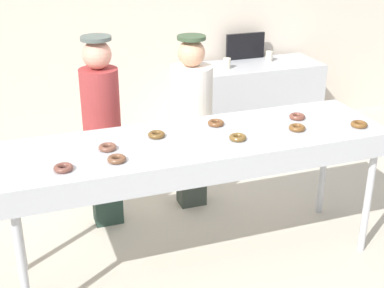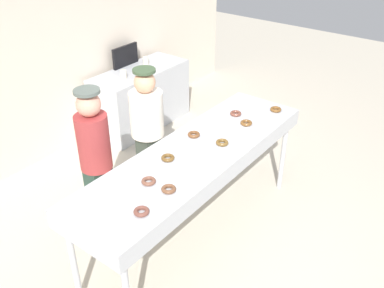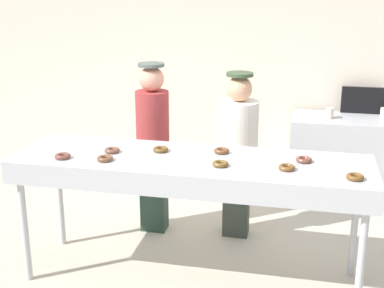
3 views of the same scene
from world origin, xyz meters
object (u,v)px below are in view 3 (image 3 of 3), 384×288
(chocolate_donut_0, at_px, (63,156))
(menu_display, at_px, (363,100))
(paper_cup_1, at_px, (384,113))
(chocolate_donut_5, at_px, (105,158))
(chocolate_donut_2, at_px, (161,149))
(chocolate_donut_4, at_px, (287,167))
(chocolate_donut_1, at_px, (112,150))
(chocolate_donut_6, at_px, (304,160))
(fryer_conveyor, at_px, (191,169))
(chocolate_donut_3, at_px, (222,151))
(worker_baker, at_px, (153,140))
(paper_cup_0, at_px, (329,113))
(chocolate_donut_7, at_px, (355,177))
(worker_assistant, at_px, (238,144))
(chocolate_donut_8, at_px, (220,164))
(prep_counter, at_px, (360,158))

(chocolate_donut_0, relative_size, menu_display, 0.26)
(paper_cup_1, bearing_deg, chocolate_donut_5, -134.00)
(chocolate_donut_2, height_order, menu_display, menu_display)
(chocolate_donut_2, height_order, chocolate_donut_4, same)
(chocolate_donut_1, xyz_separation_m, chocolate_donut_5, (0.02, -0.20, 0.00))
(chocolate_donut_6, bearing_deg, fryer_conveyor, -173.31)
(chocolate_donut_1, relative_size, chocolate_donut_3, 1.00)
(chocolate_donut_5, relative_size, worker_baker, 0.08)
(chocolate_donut_3, relative_size, paper_cup_0, 1.05)
(chocolate_donut_2, xyz_separation_m, paper_cup_1, (1.97, 2.10, -0.10))
(chocolate_donut_7, distance_m, paper_cup_1, 2.46)
(worker_baker, distance_m, worker_assistant, 0.80)
(chocolate_donut_8, distance_m, prep_counter, 2.65)
(chocolate_donut_3, relative_size, menu_display, 0.26)
(chocolate_donut_5, relative_size, paper_cup_1, 1.05)
(chocolate_donut_1, xyz_separation_m, chocolate_donut_2, (0.37, 0.11, 0.00))
(chocolate_donut_6, relative_size, chocolate_donut_8, 1.00)
(chocolate_donut_1, height_order, worker_baker, worker_baker)
(worker_assistant, bearing_deg, worker_baker, -4.92)
(chocolate_donut_1, xyz_separation_m, worker_assistant, (0.90, 0.85, -0.15))
(chocolate_donut_7, relative_size, paper_cup_1, 1.05)
(chocolate_donut_7, relative_size, worker_baker, 0.08)
(chocolate_donut_3, relative_size, chocolate_donut_6, 1.00)
(chocolate_donut_0, height_order, prep_counter, chocolate_donut_0)
(chocolate_donut_4, distance_m, worker_assistant, 1.09)
(chocolate_donut_2, xyz_separation_m, worker_assistant, (0.53, 0.75, -0.15))
(chocolate_donut_2, height_order, chocolate_donut_3, same)
(prep_counter, height_order, menu_display, menu_display)
(chocolate_donut_2, distance_m, chocolate_donut_6, 1.13)
(paper_cup_0, bearing_deg, chocolate_donut_2, -125.00)
(menu_display, bearing_deg, chocolate_donut_0, -133.03)
(chocolate_donut_6, xyz_separation_m, prep_counter, (0.62, 2.04, -0.61))
(chocolate_donut_5, height_order, chocolate_donut_8, same)
(chocolate_donut_0, distance_m, chocolate_donut_7, 2.19)
(paper_cup_0, bearing_deg, chocolate_donut_4, -99.45)
(chocolate_donut_7, distance_m, prep_counter, 2.43)
(chocolate_donut_4, distance_m, chocolate_donut_7, 0.48)
(fryer_conveyor, distance_m, paper_cup_1, 2.78)
(chocolate_donut_8, bearing_deg, chocolate_donut_1, 171.39)
(chocolate_donut_1, height_order, chocolate_donut_8, same)
(chocolate_donut_4, relative_size, chocolate_donut_7, 1.00)
(chocolate_donut_6, relative_size, menu_display, 0.26)
(chocolate_donut_0, bearing_deg, chocolate_donut_4, 3.61)
(chocolate_donut_5, bearing_deg, prep_counter, 47.96)
(chocolate_donut_4, height_order, chocolate_donut_7, same)
(chocolate_donut_3, relative_size, worker_assistant, 0.08)
(chocolate_donut_3, xyz_separation_m, worker_assistant, (0.04, 0.68, -0.15))
(chocolate_donut_6, bearing_deg, worker_baker, 153.44)
(chocolate_donut_0, height_order, chocolate_donut_8, same)
(chocolate_donut_2, height_order, worker_baker, worker_baker)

